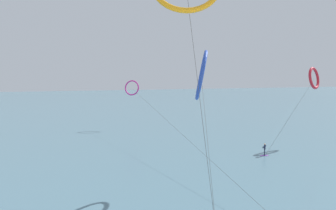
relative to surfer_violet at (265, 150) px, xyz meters
name	(u,v)px	position (x,y,z in m)	size (l,w,h in m)	color
sea_water	(95,106)	(-17.46, 73.06, -0.78)	(400.00, 200.00, 0.08)	slate
surfer_violet	(265,150)	(0.00, 0.00, 0.00)	(1.40, 0.72, 1.70)	purple
kite_crimson	(314,78)	(12.50, 5.41, 9.67)	(14.38, 6.77, 12.33)	red
kite_cobalt	(201,75)	(-12.58, -7.35, 10.27)	(5.01, 13.78, 13.61)	#2647B7
kite_magenta	(132,88)	(-12.97, 27.70, 7.41)	(3.41, 52.89, 9.86)	#CC288E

